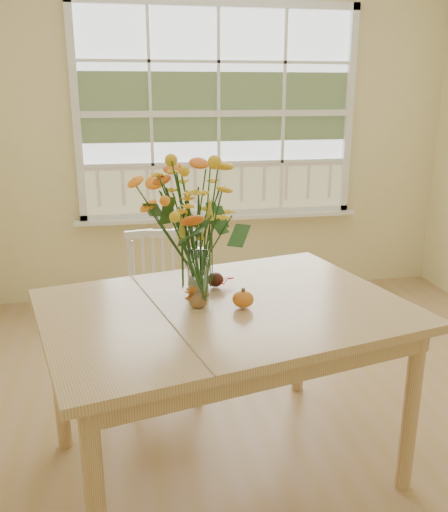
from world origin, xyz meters
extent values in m
cube|color=tan|center=(0.00, 0.00, -0.01)|extent=(4.00, 4.50, 0.01)
cube|color=beige|center=(0.00, 2.25, 1.35)|extent=(4.00, 0.02, 2.70)
cube|color=silver|center=(0.00, 2.23, 1.55)|extent=(2.20, 0.00, 1.60)
cube|color=white|center=(0.00, 2.18, 0.69)|extent=(2.42, 0.12, 0.03)
cube|color=tan|center=(-0.39, -0.12, 0.81)|extent=(1.75, 1.42, 0.04)
cube|color=tan|center=(-0.39, -0.12, 0.74)|extent=(1.61, 1.28, 0.10)
cylinder|color=tan|center=(-0.95, -0.72, 0.39)|extent=(0.07, 0.07, 0.79)
cylinder|color=tan|center=(-1.16, 0.18, 0.39)|extent=(0.07, 0.07, 0.79)
cylinder|color=tan|center=(0.38, -0.41, 0.39)|extent=(0.07, 0.07, 0.79)
cylinder|color=tan|center=(0.17, 0.49, 0.39)|extent=(0.07, 0.07, 0.79)
cube|color=white|center=(-0.61, 0.62, 0.44)|extent=(0.47, 0.45, 0.05)
cube|color=white|center=(-0.59, 0.79, 0.69)|extent=(0.43, 0.08, 0.49)
cylinder|color=white|center=(-0.79, 0.48, 0.21)|extent=(0.04, 0.04, 0.42)
cylinder|color=white|center=(-0.76, 0.79, 0.21)|extent=(0.04, 0.04, 0.42)
cylinder|color=white|center=(-0.45, 0.45, 0.21)|extent=(0.04, 0.04, 0.42)
cylinder|color=white|center=(-0.43, 0.76, 0.21)|extent=(0.04, 0.04, 0.42)
cylinder|color=white|center=(-0.49, 0.03, 0.94)|extent=(0.10, 0.10, 0.22)
ellipsoid|color=#C86317|center=(-0.32, -0.16, 0.86)|extent=(0.09, 0.09, 0.07)
cylinder|color=#CCB78C|center=(-0.51, -0.15, 0.83)|extent=(0.06, 0.06, 0.01)
ellipsoid|color=brown|center=(-0.51, -0.15, 0.87)|extent=(0.09, 0.07, 0.07)
ellipsoid|color=#38160F|center=(-0.39, 0.12, 0.86)|extent=(0.08, 0.08, 0.07)
camera|label=1|loc=(-0.80, -2.28, 1.73)|focal=38.00mm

